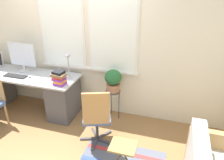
# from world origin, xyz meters

# --- Properties ---
(ground_plane) EXTENTS (14.00, 14.00, 0.00)m
(ground_plane) POSITION_xyz_m (0.00, 0.00, 0.00)
(ground_plane) COLOR olive
(wall_back_with_window) EXTENTS (9.00, 0.12, 2.70)m
(wall_back_with_window) POSITION_xyz_m (0.01, 0.75, 1.35)
(wall_back_with_window) COLOR beige
(wall_back_with_window) RESTS_ON ground_plane
(desk) EXTENTS (1.96, 0.67, 0.73)m
(desk) POSITION_xyz_m (-0.90, 0.34, 0.39)
(desk) COLOR #B2B7BC
(desk) RESTS_ON ground_plane
(monitor) EXTENTS (0.52, 0.19, 0.53)m
(monitor) POSITION_xyz_m (-0.99, 0.47, 1.01)
(monitor) COLOR silver
(monitor) RESTS_ON desk
(keyboard) EXTENTS (0.42, 0.14, 0.02)m
(keyboard) POSITION_xyz_m (-1.00, 0.21, 0.73)
(keyboard) COLOR black
(keyboard) RESTS_ON desk
(mouse) EXTENTS (0.03, 0.06, 0.03)m
(mouse) POSITION_xyz_m (-0.72, 0.24, 0.74)
(mouse) COLOR slate
(mouse) RESTS_ON desk
(desk_lamp) EXTENTS (0.12, 0.12, 0.44)m
(desk_lamp) POSITION_xyz_m (-0.07, 0.45, 1.04)
(desk_lamp) COLOR #ADADB2
(desk_lamp) RESTS_ON desk
(book_stack) EXTENTS (0.23, 0.20, 0.23)m
(book_stack) POSITION_xyz_m (-0.09, 0.16, 0.84)
(book_stack) COLOR purple
(book_stack) RESTS_ON desk
(office_chair_swivel) EXTENTS (0.53, 0.52, 0.94)m
(office_chair_swivel) POSITION_xyz_m (0.67, -0.18, 0.48)
(office_chair_swivel) COLOR #47474C
(office_chair_swivel) RESTS_ON ground_plane
(plant_stand) EXTENTS (0.25, 0.25, 0.55)m
(plant_stand) POSITION_xyz_m (0.70, 0.52, 0.49)
(plant_stand) COLOR #333338
(plant_stand) RESTS_ON ground_plane
(potted_plant) EXTENTS (0.28, 0.28, 0.38)m
(potted_plant) POSITION_xyz_m (0.70, 0.52, 0.76)
(potted_plant) COLOR #9E6B4C
(potted_plant) RESTS_ON plant_stand
(folding_stool) EXTENTS (0.33, 0.28, 0.43)m
(folding_stool) POSITION_xyz_m (1.17, -0.59, 0.38)
(folding_stool) COLOR olive
(folding_stool) RESTS_ON ground_plane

